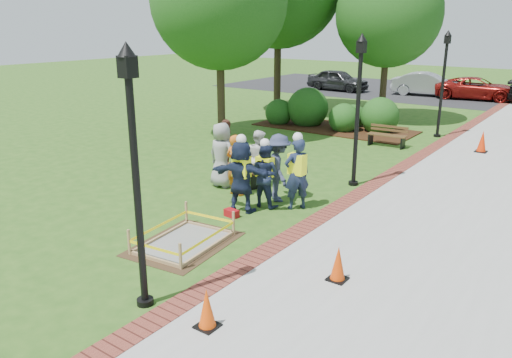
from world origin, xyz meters
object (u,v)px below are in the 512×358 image
Objects in this scene: wet_concrete_pad at (184,234)px; cone_front at (207,309)px; lamp_near at (135,161)px; hivis_worker_a at (242,174)px; bench_near at (246,174)px; hivis_worker_b at (297,172)px; hivis_worker_c at (265,173)px.

wet_concrete_pad is 3.16m from cone_front.
hivis_worker_a is (-1.33, 4.40, -1.51)m from lamp_near.
bench_near reaches higher than cone_front.
lamp_near is at bearing -175.86° from cone_front.
hivis_worker_a is 1.00× the size of hivis_worker_b.
hivis_worker_a is 1.11× the size of hivis_worker_c.
hivis_worker_a reaches higher than cone_front.
lamp_near is 2.16× the size of hivis_worker_a.
cone_front is 0.16× the size of lamp_near.
hivis_worker_b is at bearing 107.22° from cone_front.
bench_near is at bearing 157.31° from hivis_worker_b.
hivis_worker_a is (1.33, -1.94, 0.71)m from bench_near.
bench_near is 2.13m from hivis_worker_c.
cone_front is 5.08m from hivis_worker_a.
bench_near is at bearing 124.42° from hivis_worker_a.
lamp_near reaches higher than wet_concrete_pad.
hivis_worker_a is 0.69m from hivis_worker_c.
hivis_worker_c reaches higher than cone_front.
hivis_worker_b is at bearing -22.69° from bench_near.
hivis_worker_b is at bearing 76.30° from wet_concrete_pad.
lamp_near is (-1.30, -0.09, 2.16)m from cone_front.
hivis_worker_b is 1.11× the size of hivis_worker_c.
hivis_worker_b is at bearing 93.59° from lamp_near.
cone_front is 0.34× the size of hivis_worker_b.
hivis_worker_b is at bearing 23.46° from hivis_worker_c.
cone_front is (3.96, -6.24, 0.07)m from bench_near.
lamp_near is 2.40× the size of hivis_worker_c.
wet_concrete_pad is at bearing -70.08° from bench_near.
hivis_worker_a is at bearing -55.58° from bench_near.
hivis_worker_c is at bearing 89.18° from wet_concrete_pad.
bench_near is (-1.53, 4.22, 0.02)m from wet_concrete_pad.
cone_front is (2.43, -2.02, 0.09)m from wet_concrete_pad.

